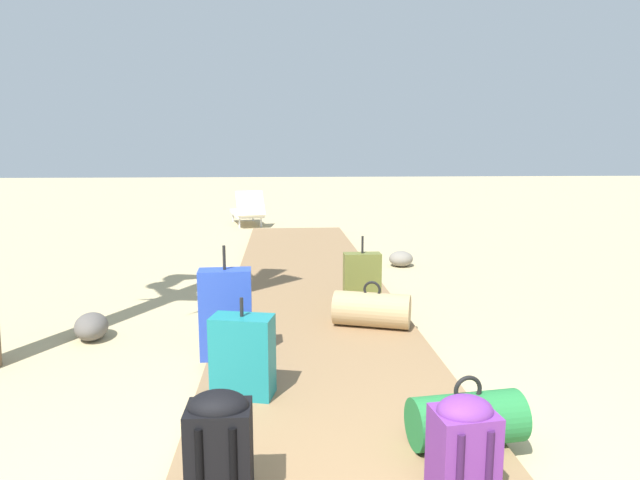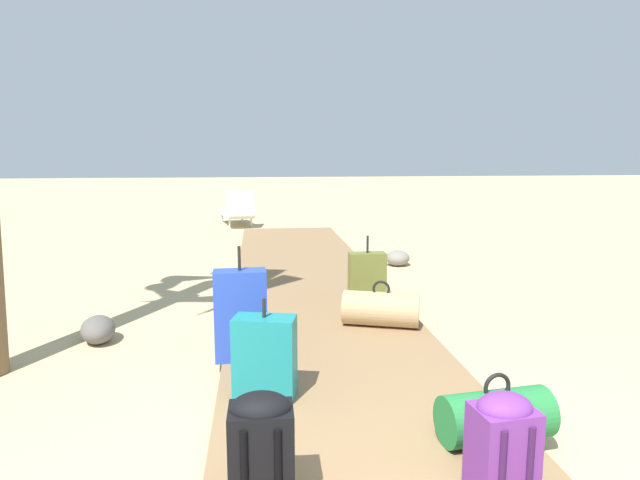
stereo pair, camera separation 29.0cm
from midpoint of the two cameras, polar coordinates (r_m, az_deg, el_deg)
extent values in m
plane|color=tan|center=(5.69, -1.52, -7.95)|extent=(60.00, 60.00, 0.00)
cube|color=olive|center=(6.63, -2.28, -5.08)|extent=(1.82, 9.90, 0.08)
cylinder|color=tan|center=(5.10, 4.77, -7.22)|extent=(0.76, 0.52, 0.32)
torus|color=black|center=(5.05, 4.80, -5.16)|extent=(0.16, 0.07, 0.16)
cube|color=#197A7F|center=(3.68, -8.10, -12.07)|extent=(0.44, 0.30, 0.54)
cylinder|color=black|center=(3.57, -8.23, -7.07)|extent=(0.02, 0.02, 0.13)
cylinder|color=#237538|center=(3.30, 15.41, -17.40)|extent=(0.65, 0.36, 0.29)
torus|color=black|center=(3.22, 15.55, -14.62)|extent=(0.17, 0.04, 0.16)
cube|color=black|center=(2.70, -9.44, -21.47)|extent=(0.30, 0.22, 0.47)
ellipsoid|color=black|center=(2.59, -9.59, -17.03)|extent=(0.28, 0.21, 0.15)
cylinder|color=black|center=(2.61, -11.35, -22.67)|extent=(0.04, 0.04, 0.37)
cylinder|color=black|center=(2.60, -7.86, -22.71)|extent=(0.04, 0.04, 0.37)
cube|color=olive|center=(5.79, 3.52, -4.02)|extent=(0.39, 0.18, 0.55)
cylinder|color=black|center=(5.72, 3.56, -0.46)|extent=(0.02, 0.02, 0.18)
cube|color=#6B2D84|center=(2.82, 15.58, -20.59)|extent=(0.31, 0.26, 0.44)
ellipsoid|color=#6B2D84|center=(2.72, 15.78, -16.61)|extent=(0.29, 0.25, 0.14)
cylinder|color=#351642|center=(2.71, 15.44, -21.98)|extent=(0.04, 0.04, 0.35)
cylinder|color=#351642|center=(2.77, 18.16, -21.34)|extent=(0.04, 0.04, 0.35)
cube|color=#2847B7|center=(4.31, -10.25, -7.75)|extent=(0.41, 0.21, 0.71)
cylinder|color=black|center=(4.20, -10.43, -1.91)|extent=(0.02, 0.02, 0.19)
cube|color=white|center=(12.67, -9.45, 2.74)|extent=(0.88, 1.49, 0.08)
cube|color=white|center=(12.05, -9.03, 3.76)|extent=(0.68, 0.56, 0.54)
cylinder|color=silver|center=(13.20, -10.84, 2.31)|extent=(0.04, 0.04, 0.22)
cylinder|color=silver|center=(13.27, -8.79, 2.40)|extent=(0.04, 0.04, 0.22)
cylinder|color=silver|center=(12.10, -10.13, 1.70)|extent=(0.04, 0.04, 0.22)
cylinder|color=silver|center=(12.18, -7.90, 1.80)|extent=(0.04, 0.04, 0.22)
ellipsoid|color=#5B5651|center=(5.33, -23.71, -8.59)|extent=(0.38, 0.47, 0.24)
ellipsoid|color=gray|center=(8.14, 7.14, -1.89)|extent=(0.49, 0.50, 0.23)
camera|label=1|loc=(0.15, 88.82, 0.19)|focal=30.54mm
camera|label=2|loc=(0.15, -91.18, -0.19)|focal=30.54mm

